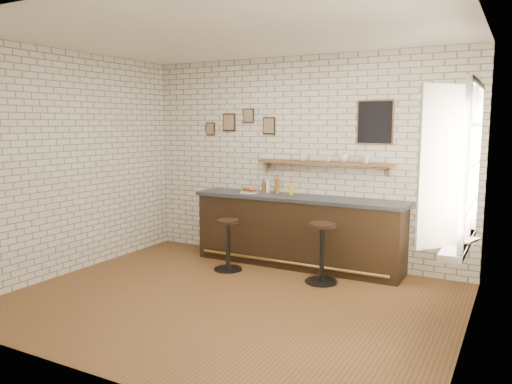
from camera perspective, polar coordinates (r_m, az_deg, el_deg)
ground at (r=5.92m, az=-3.00°, el=-12.29°), size 5.00×5.00×0.00m
bar_counter at (r=7.18m, az=4.78°, el=-4.46°), size 3.10×0.65×1.01m
sandwich_plate at (r=7.42m, az=-0.77°, el=-0.04°), size 0.28×0.28×0.01m
ciabatta_sandwich at (r=7.41m, az=-0.70°, el=0.31°), size 0.27×0.19×0.08m
potato_chips at (r=7.42m, az=-0.85°, el=0.02°), size 0.27×0.19×0.00m
bitters_bottle_brown at (r=7.46m, az=0.88°, el=0.58°), size 0.06×0.06×0.20m
bitters_bottle_white at (r=7.42m, az=1.36°, el=0.62°), size 0.06×0.06×0.22m
bitters_bottle_amber at (r=7.35m, az=2.44°, el=0.70°), size 0.07×0.07×0.27m
condiment_bottle_yellow at (r=7.26m, az=4.04°, el=0.34°), size 0.06×0.06×0.19m
bar_stool_left at (r=6.99m, az=-3.23°, el=-5.84°), size 0.40×0.40×0.71m
bar_stool_right at (r=6.48m, az=7.53°, el=-6.71°), size 0.43×0.43×0.77m
wall_shelf at (r=7.12m, az=7.69°, el=3.29°), size 2.00×0.18×0.18m
shelf_cup_a at (r=7.23m, az=5.40°, el=3.92°), size 0.12×0.12×0.09m
shelf_cup_b at (r=7.09m, az=8.24°, el=3.79°), size 0.11×0.11×0.09m
shelf_cup_c at (r=7.01m, az=10.03°, el=3.77°), size 0.14×0.14×0.10m
shelf_cup_d at (r=6.92m, az=12.47°, el=3.63°), size 0.12×0.12×0.10m
back_wall_decor at (r=7.23m, az=6.69°, el=7.88°), size 2.96×0.02×0.56m
window_sill at (r=5.19m, az=22.19°, el=-5.40°), size 0.20×1.35×0.06m
casement_window at (r=5.08m, az=22.15°, el=2.90°), size 0.40×1.30×1.56m
book_lower at (r=5.12m, az=21.90°, el=-5.10°), size 0.21×0.26×0.02m
book_upper at (r=5.10m, az=21.90°, el=-4.89°), size 0.24×0.29×0.02m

